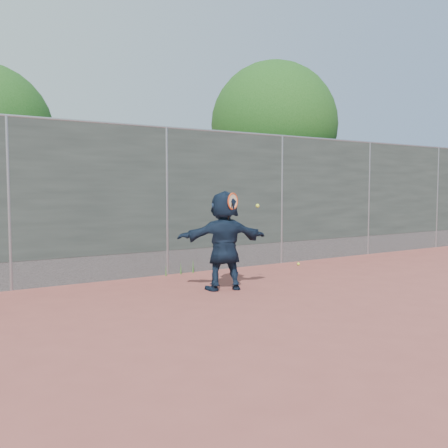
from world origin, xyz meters
TOP-DOWN VIEW (x-y plane):
  - ground at (0.00, 0.00)m, footprint 80.00×80.00m
  - player at (0.16, 1.58)m, footprint 1.68×0.94m
  - ball_ground at (3.10, 2.98)m, footprint 0.07×0.07m
  - fence at (-0.00, 3.50)m, footprint 20.00×0.06m
  - swing_action at (0.26, 1.39)m, footprint 0.74×0.16m
  - tree_right at (4.68, 5.75)m, footprint 3.78×3.60m
  - weed_clump at (0.29, 3.38)m, footprint 0.68×0.07m

SIDE VIEW (x-z plane):
  - ground at x=0.00m, z-range 0.00..0.00m
  - ball_ground at x=3.10m, z-range 0.00..0.07m
  - weed_clump at x=0.29m, z-range -0.02..0.28m
  - player at x=0.16m, z-range 0.00..1.73m
  - swing_action at x=0.26m, z-range 1.27..1.78m
  - fence at x=0.00m, z-range 0.07..3.09m
  - tree_right at x=4.68m, z-range 0.80..6.19m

